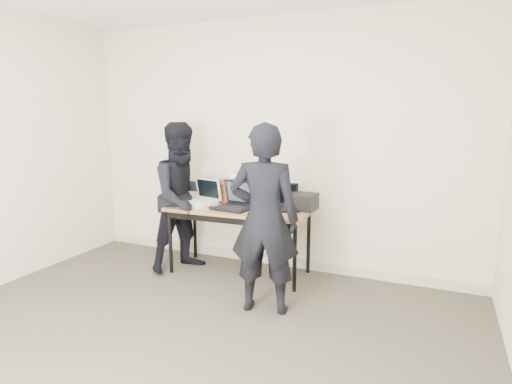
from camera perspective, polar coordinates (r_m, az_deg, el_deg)
The scene contains 13 objects.
room at distance 2.74m, azimuth -15.46°, elevation 2.74°, with size 4.60×4.60×2.80m.
desk at distance 4.51m, azimuth -2.32°, elevation -2.85°, with size 1.52×0.71×0.72m.
laptop_beige at distance 4.66m, azimuth -7.37°, elevation -1.03°, with size 0.41×0.40×0.28m.
laptop_center at distance 4.46m, azimuth -2.78°, elevation -1.38°, with size 0.40×0.39×0.28m.
laptop_right at distance 4.43m, azimuth 3.40°, elevation -1.51°, with size 0.45×0.44×0.26m.
leather_satchel at distance 4.75m, azimuth -3.09°, elevation 0.13°, with size 0.38×0.23×0.25m.
tissue at distance 4.71m, azimuth -2.77°, elevation 1.99°, with size 0.13×0.10×0.08m, color white.
equipment_box at distance 4.43m, azimuth 6.12°, elevation -1.25°, with size 0.29×0.25×0.17m, color black.
power_brick at distance 4.45m, azimuth -5.83°, elevation -2.12°, with size 0.07×0.04×0.03m, color black.
cables at distance 4.48m, azimuth -1.75°, elevation -2.10°, with size 1.15×0.48×0.01m.
person_typist at distance 3.62m, azimuth 1.10°, elevation -3.65°, with size 0.59×0.39×1.63m, color black.
person_observer at distance 4.68m, azimuth -9.56°, elevation -0.70°, with size 0.78×0.61×1.61m, color black.
baseboard at distance 4.95m, azimuth 1.86°, elevation -8.96°, with size 4.50×0.03×0.10m, color #B8AD99.
Camera 1 is at (1.71, -2.11, 1.70)m, focal length 30.00 mm.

